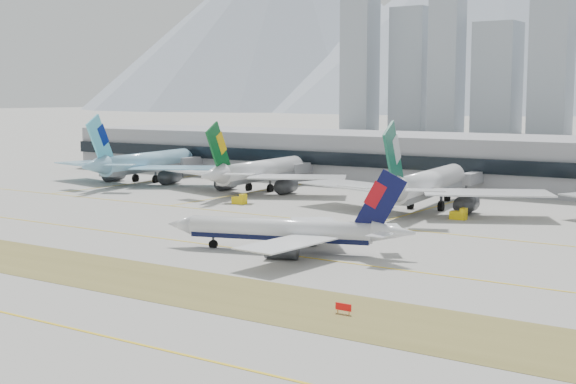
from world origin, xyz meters
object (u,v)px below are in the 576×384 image
Objects in this scene: taxiing_airliner at (289,231)px; widebody_cathay at (425,186)px; terminal at (449,160)px; widebody_eva at (258,172)px; widebody_korean at (143,164)px.

taxiing_airliner is 0.71× the size of widebody_cathay.
widebody_cathay reaches higher than terminal.
terminal is (37.64, 48.23, 2.00)m from widebody_eva.
widebody_cathay reaches higher than widebody_eva.
widebody_cathay is 59.67m from terminal.
widebody_korean is 94.97m from terminal.
terminal reaches higher than taxiing_airliner.
taxiing_airliner is at bearing 175.53° from widebody_cathay.
widebody_korean reaches higher than widebody_cathay.
taxiing_airliner is 0.71× the size of widebody_korean.
widebody_eva is at bearing 74.72° from widebody_cathay.
terminal is (-17.45, 57.03, 1.63)m from widebody_cathay.
widebody_korean is at bearing -149.26° from terminal.
widebody_eva reaches higher than terminal.
terminal is (-19.27, 117.47, 3.87)m from taxiing_airliner.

